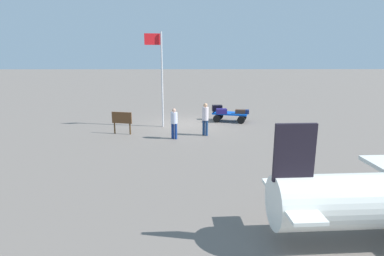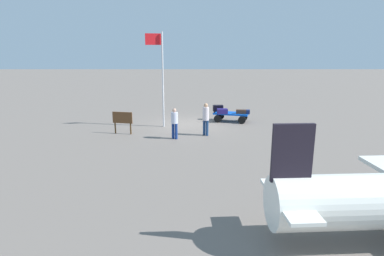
# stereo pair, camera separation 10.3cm
# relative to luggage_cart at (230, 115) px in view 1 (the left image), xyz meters

# --- Properties ---
(ground_plane) EXTENTS (120.00, 120.00, 0.00)m
(ground_plane) POSITION_rel_luggage_cart_xyz_m (2.67, 0.75, -0.42)
(ground_plane) COLOR slate
(luggage_cart) EXTENTS (2.34, 1.59, 0.57)m
(luggage_cart) POSITION_rel_luggage_cart_xyz_m (0.00, 0.00, 0.00)
(luggage_cart) COLOR blue
(luggage_cart) RESTS_ON ground
(suitcase_maroon) EXTENTS (0.66, 0.43, 0.39)m
(suitcase_maroon) POSITION_rel_luggage_cart_xyz_m (0.76, -0.52, 0.34)
(suitcase_maroon) COLOR black
(suitcase_maroon) RESTS_ON luggage_cart
(suitcase_dark) EXTENTS (0.67, 0.42, 0.25)m
(suitcase_dark) POSITION_rel_luggage_cart_xyz_m (-0.61, 0.33, 0.27)
(suitcase_dark) COLOR #453025
(suitcase_dark) RESTS_ON luggage_cart
(suitcase_navy) EXTENTS (0.55, 0.38, 0.25)m
(suitcase_navy) POSITION_rel_luggage_cart_xyz_m (-0.89, 0.35, 0.27)
(suitcase_navy) COLOR navy
(suitcase_navy) RESTS_ON luggage_cart
(suitcase_tan) EXTENTS (0.66, 0.42, 0.31)m
(suitcase_tan) POSITION_rel_luggage_cart_xyz_m (0.56, 0.32, 0.30)
(suitcase_tan) COLOR navy
(suitcase_tan) RESTS_ON luggage_cart
(worker_lead) EXTENTS (0.47, 0.47, 1.73)m
(worker_lead) POSITION_rel_luggage_cart_xyz_m (1.73, 3.43, 0.58)
(worker_lead) COLOR navy
(worker_lead) RESTS_ON ground
(worker_trailing) EXTENTS (0.49, 0.49, 1.58)m
(worker_trailing) POSITION_rel_luggage_cart_xyz_m (3.34, 4.08, 0.50)
(worker_trailing) COLOR navy
(worker_trailing) RESTS_ON ground
(flagpole) EXTENTS (0.98, 0.24, 5.43)m
(flagpole) POSITION_rel_luggage_cart_xyz_m (4.25, 1.37, 2.83)
(flagpole) COLOR silver
(flagpole) RESTS_ON ground
(signboard) EXTENTS (1.10, 0.30, 1.20)m
(signboard) POSITION_rel_luggage_cart_xyz_m (6.19, 3.09, 0.38)
(signboard) COLOR #4C3319
(signboard) RESTS_ON ground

